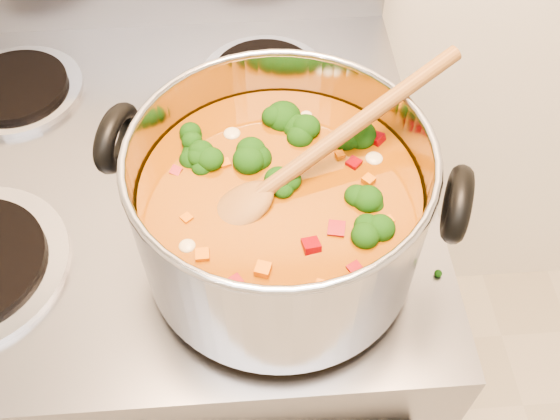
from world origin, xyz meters
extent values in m
cube|color=gray|center=(-0.03, 1.16, 0.46)|extent=(0.73, 0.63, 0.92)
cylinder|color=#A5A5AD|center=(0.14, 1.02, 0.92)|extent=(0.22, 0.22, 0.01)
cylinder|color=black|center=(0.14, 1.02, 0.93)|extent=(0.17, 0.17, 0.01)
cylinder|color=#A5A5AD|center=(-0.20, 1.30, 0.92)|extent=(0.18, 0.18, 0.01)
cylinder|color=black|center=(-0.20, 1.30, 0.93)|extent=(0.14, 0.14, 0.01)
cylinder|color=#A5A5AD|center=(0.14, 1.30, 0.92)|extent=(0.18, 0.18, 0.01)
cylinder|color=black|center=(0.14, 1.30, 0.93)|extent=(0.14, 0.14, 0.01)
cylinder|color=#A7A6AE|center=(0.14, 1.00, 1.02)|extent=(0.29, 0.29, 0.16)
torus|color=#A7A6AE|center=(0.14, 1.00, 1.09)|extent=(0.29, 0.29, 0.01)
cylinder|color=brown|center=(0.14, 1.00, 0.99)|extent=(0.27, 0.27, 0.11)
torus|color=black|center=(-0.01, 1.06, 1.07)|extent=(0.04, 0.08, 0.08)
torus|color=black|center=(0.30, 0.95, 1.07)|extent=(0.04, 0.08, 0.08)
ellipsoid|color=black|center=(0.08, 0.94, 1.05)|extent=(0.04, 0.04, 0.03)
ellipsoid|color=black|center=(0.11, 1.01, 1.05)|extent=(0.04, 0.04, 0.03)
ellipsoid|color=black|center=(0.23, 1.06, 1.05)|extent=(0.04, 0.04, 0.03)
ellipsoid|color=black|center=(0.26, 1.00, 1.05)|extent=(0.04, 0.04, 0.03)
ellipsoid|color=black|center=(0.13, 1.00, 1.05)|extent=(0.04, 0.04, 0.03)
ellipsoid|color=black|center=(0.05, 1.00, 1.05)|extent=(0.04, 0.04, 0.03)
ellipsoid|color=black|center=(0.13, 1.07, 1.05)|extent=(0.04, 0.04, 0.03)
ellipsoid|color=black|center=(0.23, 0.95, 1.05)|extent=(0.04, 0.04, 0.03)
ellipsoid|color=black|center=(0.09, 0.93, 1.05)|extent=(0.04, 0.04, 0.03)
ellipsoid|color=black|center=(0.13, 0.93, 1.05)|extent=(0.04, 0.04, 0.03)
ellipsoid|color=maroon|center=(0.09, 0.96, 1.05)|extent=(0.01, 0.01, 0.01)
ellipsoid|color=maroon|center=(0.19, 0.93, 1.05)|extent=(0.01, 0.01, 0.01)
ellipsoid|color=maroon|center=(0.15, 1.06, 1.05)|extent=(0.01, 0.01, 0.01)
ellipsoid|color=maroon|center=(0.07, 1.03, 1.05)|extent=(0.01, 0.01, 0.01)
ellipsoid|color=maroon|center=(0.03, 0.97, 1.05)|extent=(0.01, 0.01, 0.01)
ellipsoid|color=maroon|center=(0.13, 0.99, 1.05)|extent=(0.01, 0.01, 0.01)
ellipsoid|color=maroon|center=(0.14, 1.02, 1.05)|extent=(0.01, 0.01, 0.01)
ellipsoid|color=maroon|center=(0.13, 1.05, 1.05)|extent=(0.01, 0.01, 0.01)
ellipsoid|color=maroon|center=(0.20, 1.04, 1.05)|extent=(0.01, 0.01, 0.01)
ellipsoid|color=maroon|center=(0.19, 0.93, 1.05)|extent=(0.01, 0.01, 0.01)
ellipsoid|color=#C75D0B|center=(0.05, 1.07, 1.05)|extent=(0.01, 0.01, 0.01)
ellipsoid|color=#C75D0B|center=(0.07, 0.96, 1.05)|extent=(0.01, 0.01, 0.01)
ellipsoid|color=#C75D0B|center=(0.12, 1.05, 1.05)|extent=(0.01, 0.01, 0.01)
ellipsoid|color=#C75D0B|center=(0.06, 0.96, 1.05)|extent=(0.01, 0.01, 0.01)
ellipsoid|color=#C75D0B|center=(0.17, 1.11, 1.05)|extent=(0.01, 0.01, 0.01)
ellipsoid|color=#C75D0B|center=(0.23, 0.99, 1.05)|extent=(0.01, 0.01, 0.01)
ellipsoid|color=#C75D0B|center=(0.16, 1.12, 1.05)|extent=(0.01, 0.01, 0.01)
ellipsoid|color=#C75D0B|center=(0.08, 0.97, 1.05)|extent=(0.01, 0.01, 0.01)
ellipsoid|color=#C75D0B|center=(0.16, 0.94, 1.05)|extent=(0.01, 0.01, 0.01)
ellipsoid|color=#C75D0B|center=(0.18, 1.03, 1.05)|extent=(0.01, 0.01, 0.01)
ellipsoid|color=#C75D0B|center=(0.19, 1.04, 1.05)|extent=(0.01, 0.01, 0.01)
ellipsoid|color=#C9B58A|center=(0.20, 0.97, 1.05)|extent=(0.02, 0.02, 0.01)
ellipsoid|color=#C9B58A|center=(0.24, 1.07, 1.05)|extent=(0.02, 0.02, 0.01)
ellipsoid|color=#C9B58A|center=(0.22, 0.93, 1.05)|extent=(0.02, 0.02, 0.01)
ellipsoid|color=#C9B58A|center=(0.17, 1.03, 1.05)|extent=(0.02, 0.02, 0.01)
ellipsoid|color=#C9B58A|center=(0.10, 1.02, 1.05)|extent=(0.02, 0.02, 0.01)
ellipsoid|color=#C9B58A|center=(0.17, 0.90, 1.05)|extent=(0.02, 0.02, 0.01)
ellipsoid|color=brown|center=(0.10, 0.98, 1.04)|extent=(0.09, 0.08, 0.04)
cylinder|color=brown|center=(0.21, 1.04, 1.08)|extent=(0.23, 0.14, 0.09)
ellipsoid|color=black|center=(0.31, 1.04, 0.92)|extent=(0.01, 0.01, 0.01)
ellipsoid|color=black|center=(0.06, 0.86, 0.92)|extent=(0.01, 0.01, 0.01)
ellipsoid|color=black|center=(-0.06, 0.97, 0.92)|extent=(0.01, 0.01, 0.01)
camera|label=1|loc=(0.11, 0.62, 1.51)|focal=40.00mm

